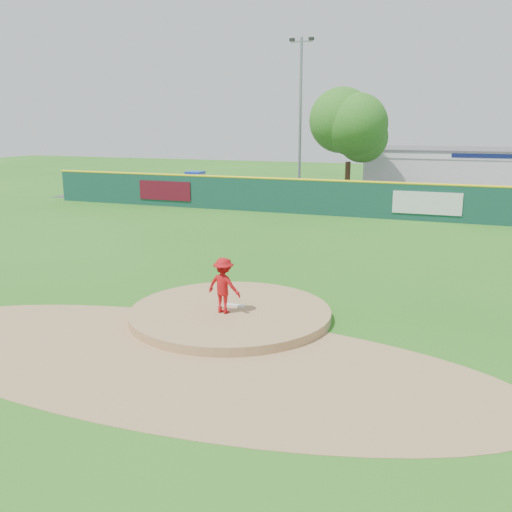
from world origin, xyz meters
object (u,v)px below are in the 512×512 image
at_px(pool_building_grp, 473,171).
at_px(playground_slide, 195,184).
at_px(light_pole_left, 300,110).
at_px(van, 475,199).
at_px(deciduous_tree, 349,132).
at_px(pitcher, 224,285).

distance_m(pool_building_grp, playground_slide, 20.67).
distance_m(pool_building_grp, light_pole_left, 13.72).
height_order(pool_building_grp, light_pole_left, light_pole_left).
xyz_separation_m(van, pool_building_grp, (-0.19, 9.60, 0.89)).
bearing_deg(light_pole_left, deciduous_tree, -26.57).
bearing_deg(deciduous_tree, playground_slide, -169.39).
height_order(van, pool_building_grp, pool_building_grp).
bearing_deg(playground_slide, light_pole_left, 31.12).
bearing_deg(light_pole_left, van, -20.70).
distance_m(pitcher, playground_slide, 26.49).
xyz_separation_m(pitcher, light_pole_left, (-5.95, 27.31, 5.05)).
relative_size(van, light_pole_left, 0.49).
bearing_deg(pitcher, light_pole_left, -68.58).
bearing_deg(van, pitcher, 156.65).
height_order(deciduous_tree, light_pole_left, light_pole_left).
distance_m(van, pool_building_grp, 9.64).
bearing_deg(deciduous_tree, van, -17.65).
xyz_separation_m(pool_building_grp, light_pole_left, (-12.00, -4.99, 4.39)).
bearing_deg(deciduous_tree, light_pole_left, 153.43).
distance_m(playground_slide, light_pole_left, 9.27).
bearing_deg(playground_slide, van, -1.89).
distance_m(van, playground_slide, 18.80).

